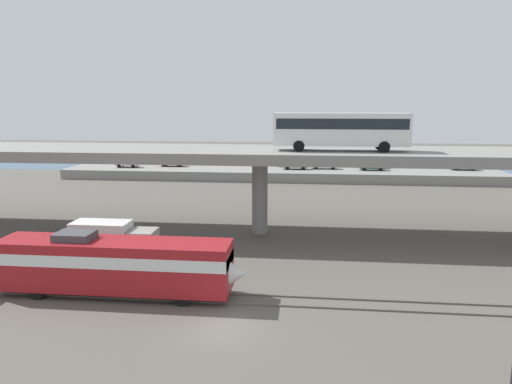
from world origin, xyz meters
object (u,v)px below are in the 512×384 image
Objects in this scene: parked_car_3 at (296,165)px; parked_car_4 at (325,164)px; parked_car_0 at (128,163)px; parked_car_1 at (373,164)px; service_truck_west at (112,239)px; parked_car_7 at (291,162)px; parked_car_2 at (172,162)px; transit_bus_on_overpass at (341,128)px; parked_car_5 at (372,166)px; parked_car_6 at (464,165)px; train_locomotive at (126,263)px.

parked_car_3 and parked_car_4 have the same top height.
parked_car_0 and parked_car_1 have the same top height.
service_truck_west is 1.45× the size of parked_car_7.
parked_car_7 is (-0.92, 3.40, 0.00)m from parked_car_3.
parked_car_2 is (7.22, 2.12, 0.00)m from parked_car_0.
parked_car_0 is at bearing 1.21° from parked_car_3.
parked_car_3 is 3.52m from parked_car_7.
transit_bus_on_overpass is at bearing 134.22° from parked_car_0.
parked_car_5 reaches higher than service_truck_west.
parked_car_2 is 1.04× the size of parked_car_5.
parked_car_4 is at bearing -168.27° from parked_car_3.
parked_car_7 is at bearing -81.65° from transit_bus_on_overpass.
parked_car_3 is (-13.15, -2.89, 0.00)m from parked_car_1.
parked_car_0 is 56.94m from parked_car_6.
train_locomotive is at bearing 111.08° from parked_car_0.
transit_bus_on_overpass is 2.55× the size of parked_car_7.
parked_car_1 is 1.01× the size of parked_car_3.
parked_car_7 is at bearing -2.07° from parked_car_1.
train_locomotive is 2.40× the size of service_truck_west.
parked_car_7 is at bearing 166.64° from parked_car_5.
parked_car_3 is (21.78, -1.51, 0.00)m from parked_car_2.
parked_car_6 is at bearing 7.00° from parked_car_5.
parked_car_4 is at bearing 74.02° from train_locomotive.
parked_car_4 is at bearing 67.12° from service_truck_west.
train_locomotive is 54.45m from parked_car_7.
transit_bus_on_overpass is 49.04m from parked_car_0.
transit_bus_on_overpass reaches higher than parked_car_6.
parked_car_1 is 14.08m from parked_car_7.
parked_car_0 is at bearing 2.75° from parked_car_4.
transit_bus_on_overpass is at bearing 77.61° from parked_car_1.
parked_car_4 reaches higher than service_truck_west.
parked_car_6 is (15.29, 1.88, 0.00)m from parked_car_5.
parked_car_2 and parked_car_7 have the same top height.
transit_bus_on_overpass is 2.81× the size of parked_car_3.
parked_car_0 is 7.52m from parked_car_2.
parked_car_2 is 0.94× the size of parked_car_7.
service_truck_west is 45.46m from parked_car_2.
parked_car_5 is (22.43, 50.51, 0.15)m from train_locomotive.
train_locomotive reaches higher than parked_car_7.
parked_car_4 is (0.11, 36.31, -7.91)m from transit_bus_on_overpass.
parked_car_5 is at bearing -102.46° from transit_bus_on_overpass.
transit_bus_on_overpass is at bearing -102.46° from parked_car_5.
parked_car_2 reaches higher than service_truck_west.
service_truck_west is at bearing 67.12° from parked_car_4.
parked_car_7 is (-5.68, 38.69, -7.91)m from transit_bus_on_overpass.
parked_car_0 is 0.94× the size of parked_car_3.
parked_car_3 is at bearing -3.95° from parked_car_2.
parked_car_0 is 0.87× the size of parked_car_4.
parked_car_7 is (-14.07, 0.51, 0.00)m from parked_car_1.
parked_car_0 is 33.90m from parked_car_4.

